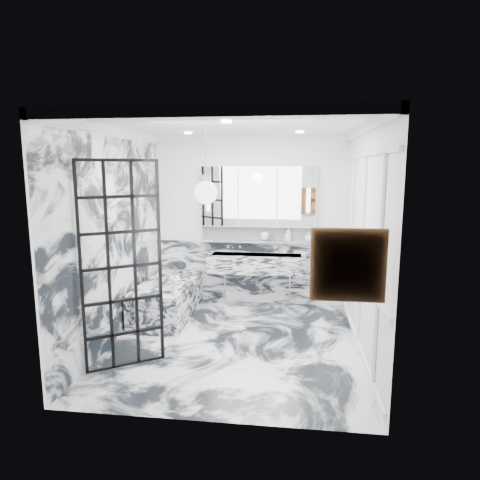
# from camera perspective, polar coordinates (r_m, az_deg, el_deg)

# --- Properties ---
(floor) EXTENTS (3.60, 3.60, 0.00)m
(floor) POSITION_cam_1_polar(r_m,az_deg,el_deg) (5.83, -0.71, -13.51)
(floor) COLOR silver
(floor) RESTS_ON ground
(ceiling) EXTENTS (3.60, 3.60, 0.00)m
(ceiling) POSITION_cam_1_polar(r_m,az_deg,el_deg) (5.38, -0.78, 15.04)
(ceiling) COLOR white
(ceiling) RESTS_ON wall_back
(wall_back) EXTENTS (3.60, 0.00, 3.60)m
(wall_back) POSITION_cam_1_polar(r_m,az_deg,el_deg) (7.20, 1.24, 2.54)
(wall_back) COLOR white
(wall_back) RESTS_ON floor
(wall_front) EXTENTS (3.60, 0.00, 3.60)m
(wall_front) POSITION_cam_1_polar(r_m,az_deg,el_deg) (3.70, -4.62, -4.42)
(wall_front) COLOR white
(wall_front) RESTS_ON floor
(wall_left) EXTENTS (0.00, 3.60, 3.60)m
(wall_left) POSITION_cam_1_polar(r_m,az_deg,el_deg) (5.87, -16.40, 0.50)
(wall_left) COLOR white
(wall_left) RESTS_ON floor
(wall_right) EXTENTS (0.00, 3.60, 3.60)m
(wall_right) POSITION_cam_1_polar(r_m,az_deg,el_deg) (5.45, 16.15, -0.18)
(wall_right) COLOR white
(wall_right) RESTS_ON floor
(marble_clad_back) EXTENTS (3.18, 0.05, 1.05)m
(marble_clad_back) POSITION_cam_1_polar(r_m,az_deg,el_deg) (7.34, 1.19, -4.28)
(marble_clad_back) COLOR silver
(marble_clad_back) RESTS_ON floor
(marble_clad_left) EXTENTS (0.02, 3.56, 2.68)m
(marble_clad_left) POSITION_cam_1_polar(r_m,az_deg,el_deg) (5.88, -16.24, -0.08)
(marble_clad_left) COLOR silver
(marble_clad_left) RESTS_ON floor
(panel_molding) EXTENTS (0.03, 3.40, 2.30)m
(panel_molding) POSITION_cam_1_polar(r_m,az_deg,el_deg) (5.47, 15.90, -1.20)
(panel_molding) COLOR white
(panel_molding) RESTS_ON floor
(soap_bottle_a) EXTENTS (0.10, 0.10, 0.23)m
(soap_bottle_a) POSITION_cam_1_polar(r_m,az_deg,el_deg) (7.10, 6.50, 0.80)
(soap_bottle_a) COLOR #8C5919
(soap_bottle_a) RESTS_ON ledge
(soap_bottle_b) EXTENTS (0.10, 0.10, 0.17)m
(soap_bottle_b) POSITION_cam_1_polar(r_m,az_deg,el_deg) (7.11, 6.23, 0.57)
(soap_bottle_b) COLOR #4C4C51
(soap_bottle_b) RESTS_ON ledge
(soap_bottle_c) EXTENTS (0.16, 0.16, 0.16)m
(soap_bottle_c) POSITION_cam_1_polar(r_m,az_deg,el_deg) (7.11, 9.10, 0.44)
(soap_bottle_c) COLOR silver
(soap_bottle_c) RESTS_ON ledge
(face_pot) EXTENTS (0.15, 0.15, 0.15)m
(face_pot) POSITION_cam_1_polar(r_m,az_deg,el_deg) (7.13, 3.31, 0.54)
(face_pot) COLOR white
(face_pot) RESTS_ON ledge
(amber_bottle) EXTENTS (0.04, 0.04, 0.10)m
(amber_bottle) POSITION_cam_1_polar(r_m,az_deg,el_deg) (7.12, 4.28, 0.32)
(amber_bottle) COLOR #8C5919
(amber_bottle) RESTS_ON ledge
(flower_vase) EXTENTS (0.07, 0.07, 0.12)m
(flower_vase) POSITION_cam_1_polar(r_m,az_deg,el_deg) (6.12, -8.66, -6.42)
(flower_vase) COLOR silver
(flower_vase) RESTS_ON bathtub
(crittall_door) EXTENTS (0.75, 0.53, 2.37)m
(crittall_door) POSITION_cam_1_polar(r_m,az_deg,el_deg) (5.02, -15.48, -3.45)
(crittall_door) COLOR black
(crittall_door) RESTS_ON floor
(artwork) EXTENTS (0.52, 0.05, 0.52)m
(artwork) POSITION_cam_1_polar(r_m,az_deg,el_deg) (3.67, 14.21, -3.27)
(artwork) COLOR orange
(artwork) RESTS_ON wall_front
(pendant_light) EXTENTS (0.23, 0.23, 0.23)m
(pendant_light) POSITION_cam_1_polar(r_m,az_deg,el_deg) (4.15, -4.57, 6.31)
(pendant_light) COLOR white
(pendant_light) RESTS_ON ceiling
(trough_sink) EXTENTS (1.60, 0.45, 0.30)m
(trough_sink) POSITION_cam_1_polar(r_m,az_deg,el_deg) (7.07, 2.22, -3.13)
(trough_sink) COLOR silver
(trough_sink) RESTS_ON wall_back
(ledge) EXTENTS (1.90, 0.14, 0.04)m
(ledge) POSITION_cam_1_polar(r_m,az_deg,el_deg) (7.16, 2.36, -0.18)
(ledge) COLOR silver
(ledge) RESTS_ON wall_back
(subway_tile) EXTENTS (1.90, 0.03, 0.23)m
(subway_tile) POSITION_cam_1_polar(r_m,az_deg,el_deg) (7.20, 2.41, 0.96)
(subway_tile) COLOR white
(subway_tile) RESTS_ON wall_back
(mirror_cabinet) EXTENTS (1.90, 0.16, 1.00)m
(mirror_cabinet) POSITION_cam_1_polar(r_m,az_deg,el_deg) (7.07, 2.40, 5.82)
(mirror_cabinet) COLOR white
(mirror_cabinet) RESTS_ON wall_back
(sconce_left) EXTENTS (0.07, 0.07, 0.40)m
(sconce_left) POSITION_cam_1_polar(r_m,az_deg,el_deg) (7.10, -4.30, 5.49)
(sconce_left) COLOR white
(sconce_left) RESTS_ON mirror_cabinet
(sconce_right) EXTENTS (0.07, 0.07, 0.40)m
(sconce_right) POSITION_cam_1_polar(r_m,az_deg,el_deg) (6.96, 9.10, 5.31)
(sconce_right) COLOR white
(sconce_right) RESTS_ON mirror_cabinet
(bathtub) EXTENTS (0.75, 1.65, 0.55)m
(bathtub) POSITION_cam_1_polar(r_m,az_deg,el_deg) (6.80, -9.60, -7.74)
(bathtub) COLOR silver
(bathtub) RESTS_ON floor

